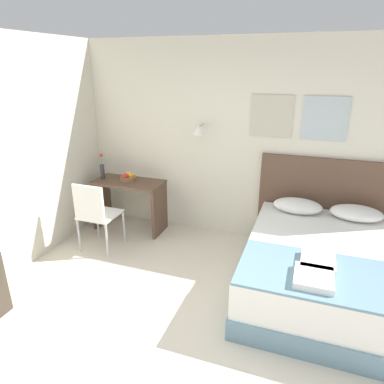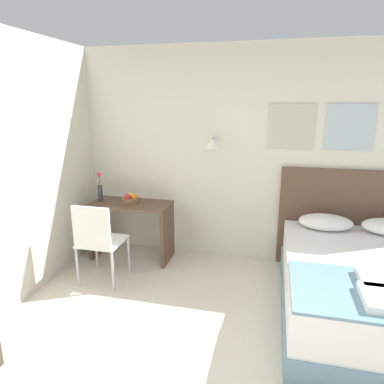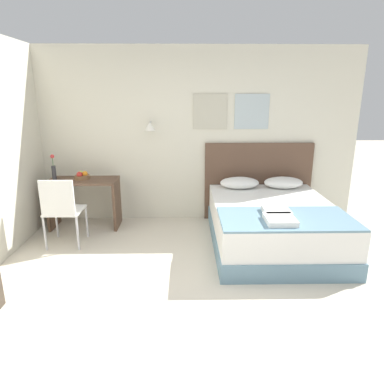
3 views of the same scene
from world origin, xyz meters
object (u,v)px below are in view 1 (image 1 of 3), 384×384
Objects in this scene: pillow_right at (356,213)px; flower_vase at (102,169)px; folded_towel_mid_bed at (314,278)px; bed at (322,270)px; folded_towel_near_foot at (318,261)px; throw_blanket at (327,276)px; desk at (129,197)px; headboard at (325,205)px; pillow_left at (298,206)px; fruit_bowl at (128,177)px; desk_chair at (95,212)px.

pillow_right is 1.56× the size of flower_vase.
bed is at bearing 80.99° from folded_towel_mid_bed.
pillow_right is at bearing 71.08° from folded_towel_near_foot.
throw_blanket is at bearing 50.80° from folded_towel_mid_bed.
bed is 2.00× the size of desk.
flower_vase is at bearing -173.57° from headboard.
folded_towel_near_foot is at bearing 83.56° from folded_towel_mid_bed.
headboard is 4.48× the size of flower_vase.
folded_towel_mid_bed reaches higher than bed.
headboard reaches higher than pillow_left.
pillow_right reaches higher than folded_towel_near_foot.
headboard is at bearing 6.23° from fruit_bowl.
throw_blanket is at bearing -103.82° from pillow_right.
headboard is at bearing 6.43° from flower_vase.
pillow_left is 2.35m from desk.
desk is at bearing 165.24° from bed.
headboard is 1.81× the size of desk_chair.
fruit_bowl is (-2.36, -0.03, 0.12)m from pillow_left.
pillow_left is (-0.33, 0.77, 0.38)m from bed.
fruit_bowl is (0.07, 0.76, 0.23)m from desk_chair.
flower_vase is (-0.39, -0.05, 0.11)m from fruit_bowl.
desk_chair is at bearing 168.36° from throw_blanket.
desk_chair is at bearing -96.59° from desk.
folded_towel_near_foot is 2.71m from desk_chair.
pillow_right is at bearing 0.60° from fruit_bowl.
bed is at bearing -12.61° from flower_vase.
bed is at bearing 90.00° from throw_blanket.
headboard reaches higher than pillow_right.
pillow_right is 3.42m from flower_vase.
bed is at bearing -66.67° from pillow_left.
folded_towel_mid_bed is 0.35× the size of desk.
desk is at bearing -172.95° from headboard.
fruit_bowl reaches higher than desk.
fruit_bowl is (-3.03, -0.03, 0.12)m from pillow_right.
flower_vase is at bearing 157.54° from throw_blanket.
throw_blanket is (0.33, -1.36, -0.07)m from pillow_left.
fruit_bowl reaches higher than bed.
fruit_bowl is at bearing 155.58° from folded_towel_near_foot.
pillow_left reaches higher than folded_towel_mid_bed.
fruit_bowl reaches higher than folded_towel_near_foot.
pillow_right is (0.67, 0.00, 0.00)m from pillow_left.
headboard is at bearing 90.00° from bed.
flower_vase reaches higher than fruit_bowl.
folded_towel_near_foot is at bearing -108.92° from pillow_right.
pillow_left is 1.56× the size of flower_vase.
throw_blanket is 0.19m from folded_towel_mid_bed.
desk_chair reaches higher than folded_towel_near_foot.
desk_chair is 4.19× the size of fruit_bowl.
headboard is 7.57× the size of fruit_bowl.
pillow_left is at bearing 1.77° from flower_vase.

